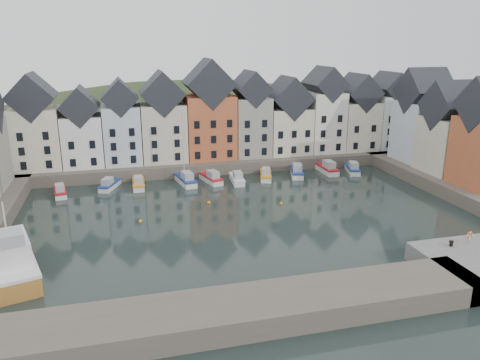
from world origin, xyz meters
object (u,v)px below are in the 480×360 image
object	(u,v)px
boat_a	(60,192)
large_vessel	(12,259)
mooring_bollard	(451,243)
boat_d	(186,180)
life_ring_post	(470,235)

from	to	relation	value
boat_a	large_vessel	distance (m)	25.55
boat_a	mooring_bollard	world-z (taller)	mooring_bollard
boat_d	mooring_bollard	size ratio (longest dim) A/B	22.10
boat_d	boat_a	bearing A→B (deg)	173.35
boat_d	large_vessel	world-z (taller)	boat_d
large_vessel	mooring_bollard	distance (m)	44.96
boat_a	mooring_bollard	size ratio (longest dim) A/B	10.17
boat_a	boat_d	xyz separation A→B (m)	(19.42, 0.95, 0.18)
boat_a	mooring_bollard	xyz separation A→B (m)	(42.18, -34.49, 1.68)
boat_d	mooring_bollard	bearing A→B (deg)	-66.76
boat_a	boat_d	distance (m)	19.44
boat_a	mooring_bollard	bearing A→B (deg)	-48.32
boat_a	boat_d	bearing A→B (deg)	-6.23
boat_a	life_ring_post	world-z (taller)	life_ring_post
large_vessel	life_ring_post	xyz separation A→B (m)	(46.37, -8.83, 1.18)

